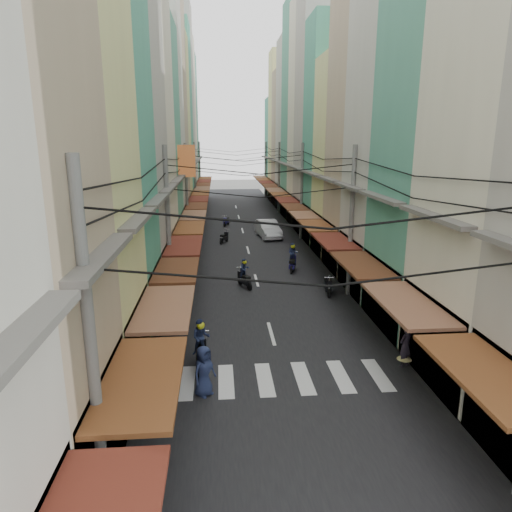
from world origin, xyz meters
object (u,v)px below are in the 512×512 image
white_car (268,237)px  traffic_sign (391,281)px  bicycle (414,320)px  market_umbrella (420,272)px

white_car → traffic_sign: size_ratio=1.91×
white_car → bicycle: white_car is taller
market_umbrella → traffic_sign: 1.53m
market_umbrella → traffic_sign: (-1.46, -0.29, -0.32)m
market_umbrella → traffic_sign: bearing=-168.8°
white_car → market_umbrella: bearing=-82.7°
traffic_sign → bicycle: bearing=3.7°
market_umbrella → white_car: bearing=104.5°
white_car → traffic_sign: bearing=-86.9°
white_car → bicycle: (4.91, -19.85, 0.00)m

